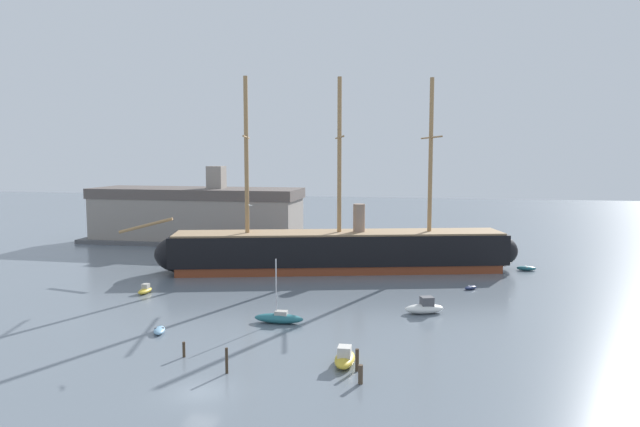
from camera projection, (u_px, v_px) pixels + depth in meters
The scene contains 16 objects.
ground_plane at pixel (201, 392), 44.04m from camera, with size 400.00×400.00×0.00m, color slate.
tall_ship at pixel (339, 250), 89.17m from camera, with size 60.66×21.14×29.74m.
dinghy_foreground_left at pixel (159, 330), 58.51m from camera, with size 1.91×2.75×0.60m.
motorboat_foreground_right at pixel (345, 358), 49.67m from camera, with size 1.87×4.20×1.74m.
sailboat_near_centre at pixel (279, 318), 61.93m from camera, with size 5.42×1.76×7.01m.
motorboat_mid_left at pixel (145, 290), 75.15m from camera, with size 1.24×2.94×1.23m.
motorboat_mid_right at pixel (425, 307), 65.73m from camera, with size 4.94×3.36×1.92m.
dinghy_alongside_stern at pixel (471, 288), 77.29m from camera, with size 2.10×2.10×0.49m.
dinghy_far_left at pixel (179, 256), 100.90m from camera, with size 2.01×2.18×0.49m.
dinghy_far_right at pixel (526, 268), 89.81m from camera, with size 2.98×1.37×0.70m.
mooring_piling_nearest at pixel (227, 361), 47.71m from camera, with size 0.24×0.24×2.19m, color #382B1E.
mooring_piling_left_pair at pixel (361, 374), 45.58m from camera, with size 0.39×0.39×1.54m, color #4C3D2D.
mooring_piling_right_pair at pixel (357, 360), 48.24m from camera, with size 0.32×0.32×1.91m, color #423323.
mooring_piling_midwater at pixel (184, 349), 51.56m from camera, with size 0.26×0.26×1.40m, color #423323.
dockside_warehouse_left at pixel (197, 215), 118.38m from camera, with size 46.43×15.11×15.67m.
seagull_in_flight at pixel (251, 205), 62.81m from camera, with size 0.95×1.08×0.14m.
Camera 1 is at (17.30, -39.74, 18.24)m, focal length 32.26 mm.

